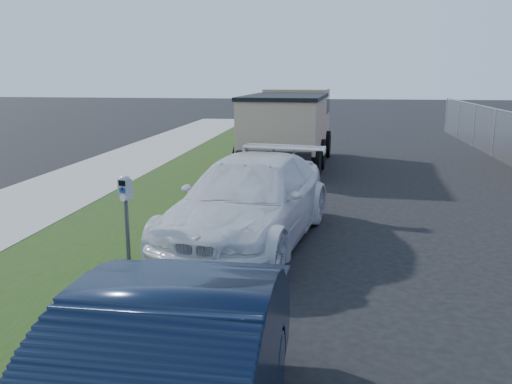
# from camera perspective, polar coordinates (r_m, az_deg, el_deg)

# --- Properties ---
(ground) EXTENTS (120.00, 120.00, 0.00)m
(ground) POSITION_cam_1_polar(r_m,az_deg,el_deg) (9.03, 8.02, -7.84)
(ground) COLOR black
(ground) RESTS_ON ground
(streetside) EXTENTS (6.12, 50.00, 0.15)m
(streetside) POSITION_cam_1_polar(r_m,az_deg,el_deg) (12.21, -19.07, -2.69)
(streetside) COLOR gray
(streetside) RESTS_ON ground
(parking_meter) EXTENTS (0.23, 0.19, 1.44)m
(parking_meter) POSITION_cam_1_polar(r_m,az_deg,el_deg) (8.61, -13.55, -0.89)
(parking_meter) COLOR #3F4247
(parking_meter) RESTS_ON ground
(white_wagon) EXTENTS (3.06, 5.72, 1.58)m
(white_wagon) POSITION_cam_1_polar(r_m,az_deg,el_deg) (10.05, -0.70, -0.92)
(white_wagon) COLOR silver
(white_wagon) RESTS_ON ground
(dump_truck) EXTENTS (2.91, 6.59, 2.53)m
(dump_truck) POSITION_cam_1_polar(r_m,az_deg,el_deg) (18.87, 3.54, 7.26)
(dump_truck) COLOR black
(dump_truck) RESTS_ON ground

